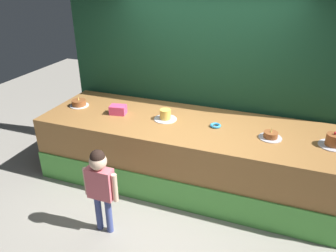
{
  "coord_description": "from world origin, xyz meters",
  "views": [
    {
      "loc": [
        1.06,
        -3.06,
        2.75
      ],
      "look_at": [
        -0.21,
        0.38,
        0.95
      ],
      "focal_mm": 34.21,
      "sensor_mm": 36.0,
      "label": 1
    }
  ],
  "objects_px": {
    "cake_center_left": "(165,115)",
    "cake_far_right": "(334,141)",
    "donut": "(215,126)",
    "pink_box": "(118,110)",
    "child_figure": "(100,181)",
    "cake_center_right": "(271,136)",
    "cake_far_left": "(79,103)"
  },
  "relations": [
    {
      "from": "cake_center_right",
      "to": "cake_far_right",
      "type": "relative_size",
      "value": 0.88
    },
    {
      "from": "donut",
      "to": "cake_center_left",
      "type": "distance_m",
      "value": 0.69
    },
    {
      "from": "child_figure",
      "to": "cake_center_left",
      "type": "height_order",
      "value": "child_figure"
    },
    {
      "from": "cake_far_left",
      "to": "cake_center_right",
      "type": "distance_m",
      "value": 2.77
    },
    {
      "from": "pink_box",
      "to": "cake_center_right",
      "type": "relative_size",
      "value": 0.8
    },
    {
      "from": "cake_far_left",
      "to": "child_figure",
      "type": "bearing_deg",
      "value": -49.2
    },
    {
      "from": "cake_far_left",
      "to": "cake_center_right",
      "type": "xyz_separation_m",
      "value": [
        2.77,
        -0.07,
        -0.01
      ]
    },
    {
      "from": "child_figure",
      "to": "cake_center_right",
      "type": "height_order",
      "value": "child_figure"
    },
    {
      "from": "donut",
      "to": "cake_far_left",
      "type": "relative_size",
      "value": 0.5
    },
    {
      "from": "child_figure",
      "to": "donut",
      "type": "bearing_deg",
      "value": 53.43
    },
    {
      "from": "cake_center_left",
      "to": "cake_far_right",
      "type": "distance_m",
      "value": 2.08
    },
    {
      "from": "child_figure",
      "to": "cake_center_right",
      "type": "relative_size",
      "value": 3.88
    },
    {
      "from": "cake_far_right",
      "to": "cake_center_left",
      "type": "bearing_deg",
      "value": 179.65
    },
    {
      "from": "cake_far_left",
      "to": "cake_center_right",
      "type": "bearing_deg",
      "value": -1.44
    },
    {
      "from": "child_figure",
      "to": "cake_center_right",
      "type": "bearing_deg",
      "value": 36.41
    },
    {
      "from": "donut",
      "to": "cake_far_left",
      "type": "distance_m",
      "value": 2.08
    },
    {
      "from": "pink_box",
      "to": "cake_center_left",
      "type": "height_order",
      "value": "cake_center_left"
    },
    {
      "from": "cake_far_left",
      "to": "cake_far_right",
      "type": "relative_size",
      "value": 0.9
    },
    {
      "from": "pink_box",
      "to": "cake_center_right",
      "type": "xyz_separation_m",
      "value": [
        2.08,
        -0.01,
        -0.03
      ]
    },
    {
      "from": "cake_far_left",
      "to": "cake_far_right",
      "type": "distance_m",
      "value": 3.46
    },
    {
      "from": "cake_far_left",
      "to": "cake_center_right",
      "type": "relative_size",
      "value": 1.02
    },
    {
      "from": "cake_far_right",
      "to": "cake_center_right",
      "type": "bearing_deg",
      "value": -175.63
    },
    {
      "from": "cake_far_left",
      "to": "cake_far_right",
      "type": "xyz_separation_m",
      "value": [
        3.46,
        -0.02,
        0.02
      ]
    },
    {
      "from": "donut",
      "to": "pink_box",
      "type": "bearing_deg",
      "value": -177.22
    },
    {
      "from": "cake_far_left",
      "to": "cake_far_right",
      "type": "height_order",
      "value": "cake_far_right"
    },
    {
      "from": "child_figure",
      "to": "cake_center_left",
      "type": "bearing_deg",
      "value": 78.11
    },
    {
      "from": "cake_far_right",
      "to": "pink_box",
      "type": "bearing_deg",
      "value": -179.12
    },
    {
      "from": "donut",
      "to": "cake_far_left",
      "type": "height_order",
      "value": "cake_far_left"
    },
    {
      "from": "child_figure",
      "to": "pink_box",
      "type": "xyz_separation_m",
      "value": [
        -0.42,
        1.23,
        0.28
      ]
    },
    {
      "from": "child_figure",
      "to": "pink_box",
      "type": "distance_m",
      "value": 1.33
    },
    {
      "from": "cake_center_left",
      "to": "cake_far_right",
      "type": "xyz_separation_m",
      "value": [
        2.08,
        -0.01,
        0.01
      ]
    },
    {
      "from": "cake_center_right",
      "to": "cake_far_left",
      "type": "bearing_deg",
      "value": 178.56
    }
  ]
}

